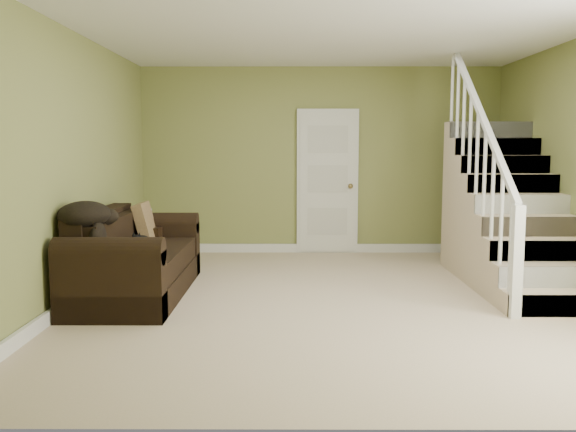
{
  "coord_description": "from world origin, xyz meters",
  "views": [
    {
      "loc": [
        -0.42,
        -5.85,
        1.5
      ],
      "look_at": [
        -0.45,
        0.29,
        0.8
      ],
      "focal_mm": 38.0,
      "sensor_mm": 36.0,
      "label": 1
    }
  ],
  "objects_px": {
    "sofa": "(133,263)",
    "side_table": "(145,249)",
    "cat": "(141,243)",
    "banana": "(142,254)"
  },
  "relations": [
    {
      "from": "side_table",
      "to": "banana",
      "type": "relative_size",
      "value": 4.16
    },
    {
      "from": "sofa",
      "to": "cat",
      "type": "distance_m",
      "value": 0.25
    },
    {
      "from": "side_table",
      "to": "sofa",
      "type": "bearing_deg",
      "value": -83.35
    },
    {
      "from": "cat",
      "to": "sofa",
      "type": "bearing_deg",
      "value": 148.77
    },
    {
      "from": "cat",
      "to": "banana",
      "type": "height_order",
      "value": "cat"
    },
    {
      "from": "sofa",
      "to": "side_table",
      "type": "distance_m",
      "value": 0.95
    },
    {
      "from": "side_table",
      "to": "banana",
      "type": "distance_m",
      "value": 1.4
    },
    {
      "from": "side_table",
      "to": "banana",
      "type": "bearing_deg",
      "value": -77.47
    },
    {
      "from": "side_table",
      "to": "cat",
      "type": "distance_m",
      "value": 1.07
    },
    {
      "from": "cat",
      "to": "banana",
      "type": "relative_size",
      "value": 2.19
    }
  ]
}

